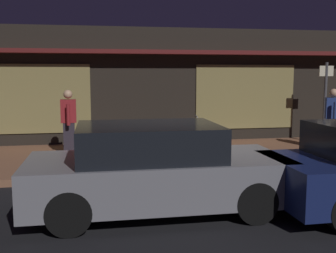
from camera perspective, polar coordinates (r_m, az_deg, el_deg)
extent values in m
plane|color=black|center=(7.61, 1.23, -9.46)|extent=(60.00, 60.00, 0.00)
cube|color=brown|center=(10.46, -1.99, -4.37)|extent=(18.00, 4.00, 0.15)
cube|color=black|center=(13.63, -4.05, 5.65)|extent=(18.00, 2.80, 3.60)
cube|color=olive|center=(12.27, -18.37, 3.71)|extent=(3.20, 0.04, 2.00)
cube|color=olive|center=(13.00, 10.85, 4.14)|extent=(3.20, 0.04, 2.00)
cube|color=#591919|center=(12.00, -3.25, 10.45)|extent=(16.20, 0.50, 0.12)
cylinder|color=black|center=(10.75, -1.67, -2.02)|extent=(0.61, 0.22, 0.60)
cylinder|color=black|center=(10.79, 4.18, -2.00)|extent=(0.61, 0.22, 0.60)
cube|color=black|center=(10.72, 1.26, -0.54)|extent=(1.13, 0.45, 0.36)
ellipsoid|color=black|center=(10.70, 2.07, 0.53)|extent=(0.47, 0.31, 0.20)
sphere|color=#F9EDB7|center=(10.74, 5.11, 0.53)|extent=(0.18, 0.18, 0.18)
cylinder|color=gray|center=(10.70, 4.05, 1.43)|extent=(0.12, 0.55, 0.03)
torus|color=black|center=(9.11, -8.57, -3.62)|extent=(0.59, 0.37, 0.66)
torus|color=black|center=(8.69, -2.75, -4.09)|extent=(0.59, 0.37, 0.66)
cube|color=#1E478C|center=(8.85, -5.75, -2.45)|extent=(0.80, 0.49, 0.06)
cube|color=brown|center=(8.92, -7.22, -0.64)|extent=(0.21, 0.17, 0.06)
cylinder|color=#1E478C|center=(8.62, -3.26, -0.33)|extent=(0.23, 0.38, 0.02)
cube|color=#28232D|center=(10.52, -13.74, -1.75)|extent=(0.29, 0.21, 0.85)
cube|color=maroon|center=(10.43, -13.86, 2.13)|extent=(0.39, 0.23, 0.58)
sphere|color=tan|center=(10.40, -13.94, 4.43)|extent=(0.22, 0.22, 0.22)
cylinder|color=maroon|center=(10.18, -13.89, 1.61)|extent=(0.09, 0.09, 0.52)
cylinder|color=maroon|center=(10.69, -13.82, 1.88)|extent=(0.09, 0.09, 0.52)
cube|color=#28232D|center=(11.86, 22.07, -1.07)|extent=(0.33, 0.28, 0.85)
cube|color=navy|center=(11.78, 22.23, 2.37)|extent=(0.43, 0.34, 0.58)
sphere|color=tan|center=(11.75, 22.33, 4.41)|extent=(0.22, 0.22, 0.22)
cylinder|color=navy|center=(11.53, 22.48, 1.92)|extent=(0.12, 0.12, 0.52)
cylinder|color=navy|center=(12.04, 21.97, 2.15)|extent=(0.12, 0.12, 0.52)
cylinder|color=#47474C|center=(12.74, 21.23, 3.03)|extent=(0.09, 0.09, 2.40)
cube|color=beige|center=(12.72, 21.43, 7.30)|extent=(0.44, 0.03, 0.30)
cylinder|color=black|center=(7.64, 7.79, -6.98)|extent=(0.64, 0.22, 0.64)
cylinder|color=black|center=(6.23, 12.25, -10.40)|extent=(0.64, 0.22, 0.64)
cylinder|color=black|center=(7.30, -13.04, -7.79)|extent=(0.64, 0.22, 0.64)
cylinder|color=black|center=(5.81, -13.82, -11.78)|extent=(0.64, 0.22, 0.64)
cube|color=slate|center=(6.54, -1.46, -7.28)|extent=(4.10, 1.76, 0.68)
cube|color=black|center=(6.40, -2.80, -2.57)|extent=(2.20, 1.60, 0.64)
cylinder|color=black|center=(7.52, 17.20, -7.47)|extent=(0.64, 0.23, 0.64)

